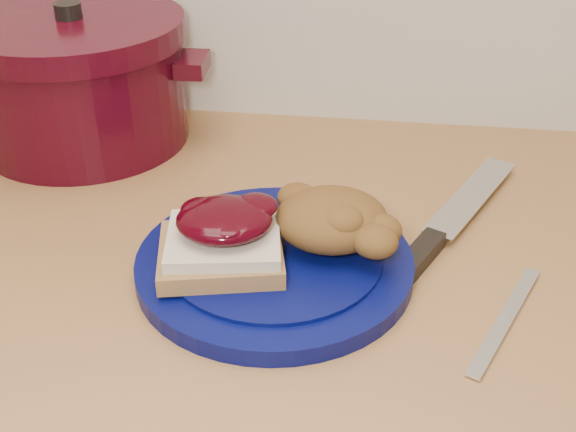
# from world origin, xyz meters

# --- Properties ---
(plate) EXTENTS (0.29, 0.29, 0.02)m
(plate) POSITION_xyz_m (0.06, 1.44, 0.91)
(plate) COLOR #040944
(plate) RESTS_ON wood_countertop
(sandwich) EXTENTS (0.13, 0.12, 0.05)m
(sandwich) POSITION_xyz_m (0.02, 1.43, 0.95)
(sandwich) COLOR olive
(sandwich) RESTS_ON plate
(stuffing_mound) EXTENTS (0.12, 0.10, 0.05)m
(stuffing_mound) POSITION_xyz_m (0.11, 1.47, 0.95)
(stuffing_mound) COLOR brown
(stuffing_mound) RESTS_ON plate
(chef_knife) EXTENTS (0.16, 0.29, 0.02)m
(chef_knife) POSITION_xyz_m (0.20, 1.50, 0.91)
(chef_knife) COLOR black
(chef_knife) RESTS_ON wood_countertop
(butter_knife) EXTENTS (0.08, 0.15, 0.00)m
(butter_knife) POSITION_xyz_m (0.27, 1.40, 0.90)
(butter_knife) COLOR silver
(butter_knife) RESTS_ON wood_countertop
(dutch_oven) EXTENTS (0.32, 0.28, 0.17)m
(dutch_oven) POSITION_xyz_m (-0.22, 1.69, 0.98)
(dutch_oven) COLOR #360510
(dutch_oven) RESTS_ON wood_countertop
(pepper_grinder) EXTENTS (0.07, 0.07, 0.13)m
(pepper_grinder) POSITION_xyz_m (-0.30, 1.67, 0.97)
(pepper_grinder) COLOR black
(pepper_grinder) RESTS_ON wood_countertop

